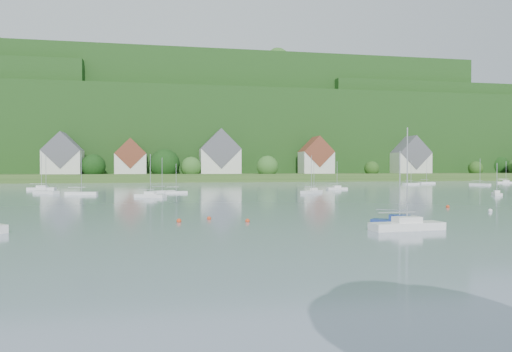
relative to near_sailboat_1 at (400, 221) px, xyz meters
The scene contains 15 objects.
far_shore_strip 164.07m from the near_sailboat_1, 91.69° to the left, with size 600.00×60.00×3.00m, color #2F4F1D.
forested_ridge 233.69m from the near_sailboat_1, 91.10° to the left, with size 620.00×181.22×69.89m.
village_building_0 162.68m from the near_sailboat_1, 111.62° to the left, with size 14.00×10.40×16.00m.
village_building_1 157.13m from the near_sailboat_1, 102.83° to the left, with size 12.00×9.36×14.00m.
village_building_2 152.31m from the near_sailboat_1, 89.94° to the left, with size 16.00×11.44×18.00m.
village_building_3 155.54m from the near_sailboat_1, 75.01° to the left, with size 13.00×10.40×15.50m.
village_building_4 176.21m from the near_sailboat_1, 61.06° to the left, with size 15.00×10.40×16.50m.
near_sailboat_1 is the anchor object (origin of this frame).
near_sailboat_3 3.20m from the near_sailboat_1, 106.43° to the right, with size 6.74×2.42×8.92m.
mooring_buoy_0 14.60m from the near_sailboat_1, 158.41° to the left, with size 0.46×0.46×0.46m, color red.
mooring_buoy_2 23.58m from the near_sailboat_1, 47.20° to the left, with size 0.49×0.49×0.49m, color red.
mooring_buoy_3 19.06m from the near_sailboat_1, 153.93° to the left, with size 0.45×0.45×0.45m, color red.
mooring_buoy_4 20.62m from the near_sailboat_1, 31.42° to the left, with size 0.50×0.50×0.50m, color white.
mooring_buoy_5 21.30m from the near_sailboat_1, 162.23° to the left, with size 0.49×0.49×0.49m, color red.
far_sailboat_cluster 76.88m from the near_sailboat_1, 91.96° to the left, with size 201.28×75.62×8.71m.
Camera 1 is at (-16.74, -5.56, 5.43)m, focal length 33.65 mm.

